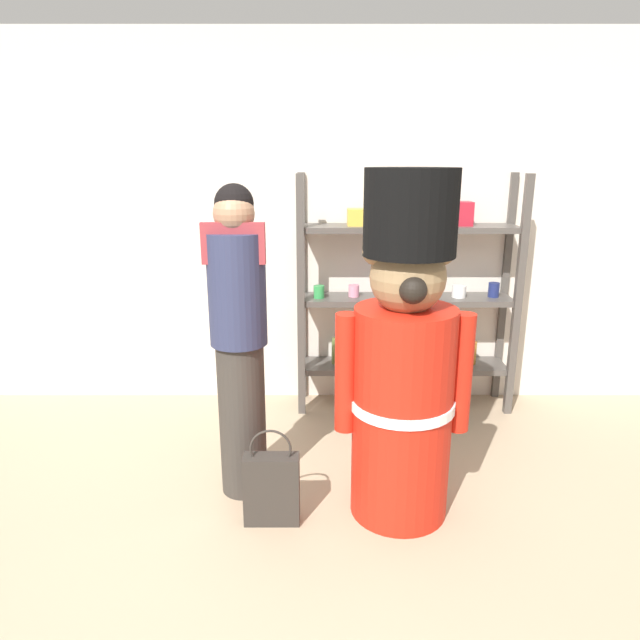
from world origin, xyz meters
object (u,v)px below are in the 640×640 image
at_px(teddy_bear_guard, 405,364).
at_px(shopping_bag, 272,487).
at_px(person_shopper, 240,338).
at_px(merchandise_shelf, 408,293).

relative_size(teddy_bear_guard, shopping_bag, 3.39).
bearing_deg(person_shopper, teddy_bear_guard, -13.26).
height_order(teddy_bear_guard, shopping_bag, teddy_bear_guard).
height_order(teddy_bear_guard, person_shopper, teddy_bear_guard).
bearing_deg(merchandise_shelf, person_shopper, -132.84).
bearing_deg(shopping_bag, teddy_bear_guard, 9.26).
distance_m(merchandise_shelf, person_shopper, 1.52).
relative_size(teddy_bear_guard, person_shopper, 1.05).
relative_size(merchandise_shelf, shopping_bag, 3.28).
xyz_separation_m(teddy_bear_guard, person_shopper, (-0.82, 0.19, 0.07)).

